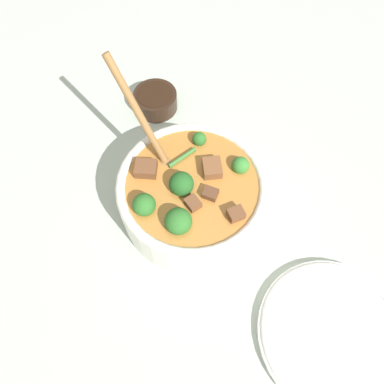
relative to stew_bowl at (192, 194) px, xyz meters
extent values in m
plane|color=#ADBCAD|center=(0.00, 0.00, -0.05)|extent=(4.00, 4.00, 0.00)
cylinder|color=white|center=(0.00, 0.00, -0.01)|extent=(0.25, 0.25, 0.08)
torus|color=white|center=(0.00, 0.00, 0.03)|extent=(0.25, 0.25, 0.02)
cylinder|color=#B27533|center=(0.00, 0.00, 0.00)|extent=(0.22, 0.22, 0.05)
sphere|color=#2D6B28|center=(0.06, 0.04, 0.04)|extent=(0.04, 0.04, 0.04)
cylinder|color=#6B9956|center=(0.06, 0.04, 0.01)|extent=(0.01, 0.01, 0.02)
sphere|color=#2D6B28|center=(-0.06, -0.06, 0.04)|extent=(0.02, 0.02, 0.02)
cylinder|color=#6B9956|center=(-0.06, -0.06, 0.02)|extent=(0.01, 0.01, 0.01)
sphere|color=#235B23|center=(0.02, -0.01, 0.04)|extent=(0.04, 0.04, 0.04)
cylinder|color=#6B9956|center=(0.02, -0.01, 0.01)|extent=(0.01, 0.01, 0.02)
sphere|color=#2D6B28|center=(0.08, -0.01, 0.04)|extent=(0.04, 0.04, 0.04)
cylinder|color=#6B9956|center=(0.08, -0.01, 0.02)|extent=(0.01, 0.01, 0.02)
sphere|color=#387F33|center=(-0.08, 0.02, 0.04)|extent=(0.03, 0.03, 0.03)
cylinder|color=#6B9956|center=(-0.08, 0.02, 0.02)|extent=(0.01, 0.01, 0.01)
cube|color=brown|center=(-0.04, 0.00, 0.04)|extent=(0.04, 0.05, 0.03)
cube|color=brown|center=(0.04, -0.06, 0.04)|extent=(0.05, 0.05, 0.03)
cube|color=brown|center=(-0.01, 0.03, 0.04)|extent=(0.03, 0.03, 0.02)
cube|color=brown|center=(0.02, 0.03, 0.04)|extent=(0.02, 0.02, 0.02)
cube|color=brown|center=(-0.02, 0.09, 0.04)|extent=(0.03, 0.03, 0.02)
cylinder|color=#3D7533|center=(-0.02, -0.05, 0.04)|extent=(0.05, 0.01, 0.01)
ellipsoid|color=olive|center=(0.01, -0.06, 0.03)|extent=(0.04, 0.03, 0.01)
cylinder|color=olive|center=(0.01, -0.11, 0.11)|extent=(0.03, 0.12, 0.17)
cylinder|color=black|center=(-0.09, -0.23, -0.03)|extent=(0.09, 0.09, 0.04)
cylinder|color=black|center=(-0.09, -0.23, -0.02)|extent=(0.07, 0.07, 0.01)
cylinder|color=white|center=(-0.04, 0.30, -0.05)|extent=(0.23, 0.23, 0.01)
torus|color=white|center=(-0.04, 0.30, -0.04)|extent=(0.22, 0.22, 0.01)
camera|label=1|loc=(0.18, 0.23, 0.55)|focal=35.00mm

